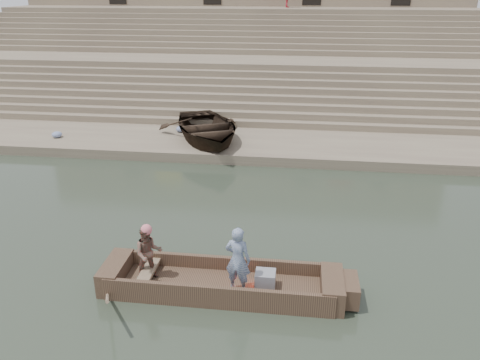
% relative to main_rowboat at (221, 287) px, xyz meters
% --- Properties ---
extents(ground, '(120.00, 120.00, 0.00)m').
position_rel_main_rowboat_xyz_m(ground, '(-2.90, 2.33, -0.11)').
color(ground, '#263024').
rests_on(ground, ground).
extents(lower_landing, '(32.00, 4.00, 0.40)m').
position_rel_main_rowboat_xyz_m(lower_landing, '(-2.90, 10.33, 0.09)').
color(lower_landing, gray).
rests_on(lower_landing, ground).
extents(mid_landing, '(32.00, 3.00, 2.80)m').
position_rel_main_rowboat_xyz_m(mid_landing, '(-2.90, 17.83, 1.29)').
color(mid_landing, gray).
rests_on(mid_landing, ground).
extents(upper_landing, '(32.00, 3.00, 5.20)m').
position_rel_main_rowboat_xyz_m(upper_landing, '(-2.90, 24.83, 2.49)').
color(upper_landing, gray).
rests_on(upper_landing, ground).
extents(ghat_steps, '(32.00, 11.00, 5.20)m').
position_rel_main_rowboat_xyz_m(ghat_steps, '(-2.90, 19.52, 1.69)').
color(ghat_steps, gray).
rests_on(ghat_steps, ground).
extents(main_rowboat, '(5.00, 1.30, 0.22)m').
position_rel_main_rowboat_xyz_m(main_rowboat, '(0.00, 0.00, 0.00)').
color(main_rowboat, brown).
rests_on(main_rowboat, ground).
extents(rowboat_trim, '(6.04, 2.63, 2.02)m').
position_rel_main_rowboat_xyz_m(rowboat_trim, '(0.21, -0.01, 0.20)').
color(rowboat_trim, brown).
rests_on(rowboat_trim, ground).
extents(standing_man, '(0.65, 0.50, 1.60)m').
position_rel_main_rowboat_xyz_m(standing_man, '(0.42, -0.19, 0.91)').
color(standing_man, navy).
rests_on(standing_man, main_rowboat).
extents(rowing_man, '(0.81, 0.73, 1.35)m').
position_rel_main_rowboat_xyz_m(rowing_man, '(-1.71, 0.02, 0.79)').
color(rowing_man, '#226852').
rests_on(rowing_man, main_rowboat).
extents(television, '(0.46, 0.42, 0.40)m').
position_rel_main_rowboat_xyz_m(television, '(1.02, -0.00, 0.31)').
color(television, gray).
rests_on(television, main_rowboat).
extents(beached_rowboat, '(5.44, 6.20, 1.07)m').
position_rel_main_rowboat_xyz_m(beached_rowboat, '(-2.33, 10.24, 0.82)').
color(beached_rowboat, '#2D2116').
rests_on(beached_rowboat, lower_landing).
extents(cloth_bundles, '(6.40, 1.98, 0.26)m').
position_rel_main_rowboat_xyz_m(cloth_bundles, '(-5.23, 10.57, 0.42)').
color(cloth_bundles, '#3F5999').
rests_on(cloth_bundles, lower_landing).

